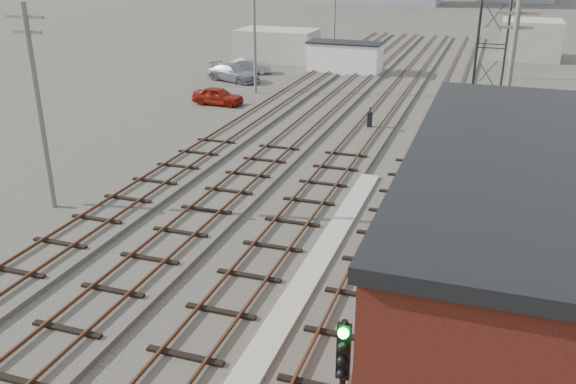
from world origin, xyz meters
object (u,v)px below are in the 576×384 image
at_px(switch_stand, 370,120).
at_px(car_grey, 233,72).
at_px(car_silver, 249,66).
at_px(car_red, 218,96).
at_px(site_trailer, 345,57).

height_order(switch_stand, car_grey, car_grey).
bearing_deg(car_silver, car_red, 166.12).
xyz_separation_m(switch_stand, car_silver, (-14.64, 15.18, 0.03)).
height_order(switch_stand, site_trailer, site_trailer).
relative_size(site_trailer, car_red, 1.80).
xyz_separation_m(site_trailer, car_grey, (-8.46, -6.72, -0.71)).
xyz_separation_m(site_trailer, car_silver, (-8.46, -3.11, -0.78)).
height_order(site_trailer, car_red, site_trailer).
relative_size(switch_stand, car_silver, 0.33).
bearing_deg(car_silver, switch_stand, -161.27).
distance_m(site_trailer, car_silver, 9.05).
relative_size(car_red, car_silver, 0.94).
distance_m(car_red, car_silver, 12.35).
bearing_deg(car_red, switch_stand, -102.45).
bearing_deg(car_grey, car_silver, 19.59).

